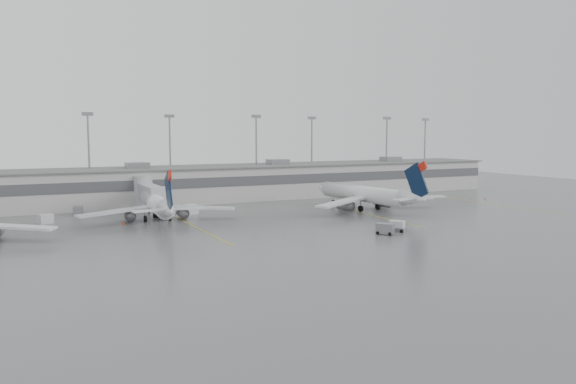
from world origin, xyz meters
name	(u,v)px	position (x,y,z in m)	size (l,w,h in m)	color
ground	(352,240)	(0.00, 0.00, 0.00)	(260.00, 260.00, 0.00)	#545457
terminal	(222,182)	(-0.01, 57.98, 4.17)	(152.00, 17.00, 9.45)	#AFAEA9
light_masts	(214,149)	(0.00, 63.75, 12.03)	(142.40, 8.00, 20.60)	gray
jet_bridge_right	(148,192)	(-20.50, 45.72, 3.87)	(4.00, 17.20, 7.00)	#939698
stand_markings	(283,219)	(0.00, 24.00, 0.01)	(105.25, 40.00, 0.01)	gold
jet_mid_left	(157,203)	(-21.85, 31.89, 3.21)	(28.42, 31.95, 10.34)	silver
jet_mid_right	(368,194)	(20.79, 26.43, 3.41)	(30.10, 33.90, 10.98)	silver
baggage_tug	(397,227)	(10.66, 3.16, 0.71)	(3.07, 3.27, 1.81)	silver
baggage_cart	(385,229)	(7.46, 1.96, 0.92)	(2.91, 3.13, 1.76)	slate
gse_uld_a	(46,219)	(-40.40, 37.57, 0.82)	(2.33, 1.55, 1.65)	silver
gse_uld_b	(190,209)	(-13.96, 37.35, 0.97)	(2.75, 1.83, 1.95)	silver
gse_uld_c	(344,198)	(25.03, 42.39, 0.80)	(2.27, 1.51, 1.61)	silver
gse_loader	(78,211)	(-34.10, 45.78, 0.89)	(1.78, 2.85, 1.78)	slate
cone_b	(123,222)	(-28.24, 30.21, 0.38)	(0.48, 0.48, 0.77)	#DC3C04
cone_c	(327,203)	(17.93, 38.37, 0.31)	(0.39, 0.39, 0.62)	#DC3C04
cone_d	(485,198)	(57.60, 30.00, 0.31)	(0.39, 0.39, 0.61)	#DC3C04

